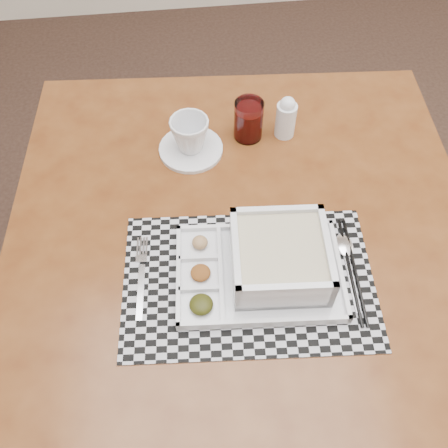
% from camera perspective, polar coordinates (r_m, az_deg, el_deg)
% --- Properties ---
extents(dining_table, '(1.06, 1.06, 0.74)m').
position_cam_1_polar(dining_table, '(1.11, 1.96, -2.44)').
color(dining_table, '#4B220D').
rests_on(dining_table, ground).
extents(placemat, '(0.51, 0.35, 0.00)m').
position_cam_1_polar(placemat, '(0.98, 2.82, -6.45)').
color(placemat, '#ACABB3').
rests_on(placemat, dining_table).
extents(serving_tray, '(0.34, 0.24, 0.09)m').
position_cam_1_polar(serving_tray, '(0.96, 5.60, -4.39)').
color(serving_tray, silver).
rests_on(serving_tray, placemat).
extents(fork, '(0.03, 0.19, 0.00)m').
position_cam_1_polar(fork, '(0.99, -9.53, -5.77)').
color(fork, silver).
rests_on(fork, placemat).
extents(spoon, '(0.04, 0.18, 0.01)m').
position_cam_1_polar(spoon, '(1.03, 13.71, -3.02)').
color(spoon, silver).
rests_on(spoon, placemat).
extents(chopsticks, '(0.03, 0.24, 0.01)m').
position_cam_1_polar(chopsticks, '(1.01, 14.47, -5.16)').
color(chopsticks, black).
rests_on(chopsticks, placemat).
extents(saucer, '(0.15, 0.15, 0.01)m').
position_cam_1_polar(saucer, '(1.18, -3.80, 8.54)').
color(saucer, silver).
rests_on(saucer, dining_table).
extents(cup, '(0.12, 0.12, 0.08)m').
position_cam_1_polar(cup, '(1.15, -3.92, 10.16)').
color(cup, silver).
rests_on(cup, saucer).
extents(juice_glass, '(0.07, 0.07, 0.10)m').
position_cam_1_polar(juice_glass, '(1.19, 2.81, 11.65)').
color(juice_glass, white).
rests_on(juice_glass, dining_table).
extents(creamer_bottle, '(0.05, 0.05, 0.11)m').
position_cam_1_polar(creamer_bottle, '(1.20, 7.09, 12.01)').
color(creamer_bottle, silver).
rests_on(creamer_bottle, dining_table).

